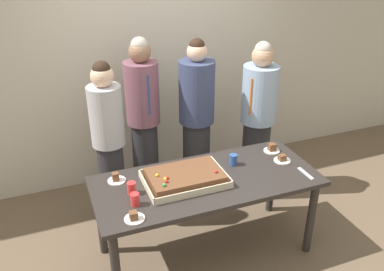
# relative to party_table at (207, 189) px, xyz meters

# --- Properties ---
(ground_plane) EXTENTS (12.00, 12.00, 0.00)m
(ground_plane) POSITION_rel_party_table_xyz_m (0.00, 0.00, -0.68)
(ground_plane) COLOR brown
(interior_back_panel) EXTENTS (8.00, 0.12, 3.00)m
(interior_back_panel) POSITION_rel_party_table_xyz_m (0.00, 1.60, 0.82)
(interior_back_panel) COLOR beige
(interior_back_panel) RESTS_ON ground_plane
(party_table) EXTENTS (1.88, 0.81, 0.77)m
(party_table) POSITION_rel_party_table_xyz_m (0.00, 0.00, 0.00)
(party_table) COLOR #2D2826
(party_table) RESTS_ON ground_plane
(sheet_cake) EXTENTS (0.67, 0.46, 0.12)m
(sheet_cake) POSITION_rel_party_table_xyz_m (-0.18, 0.03, 0.14)
(sheet_cake) COLOR beige
(sheet_cake) RESTS_ON party_table
(plated_slice_near_left) EXTENTS (0.15, 0.15, 0.06)m
(plated_slice_near_left) POSITION_rel_party_table_xyz_m (0.75, 0.03, 0.11)
(plated_slice_near_left) COLOR white
(plated_slice_near_left) RESTS_ON party_table
(plated_slice_near_right) EXTENTS (0.15, 0.15, 0.08)m
(plated_slice_near_right) POSITION_rel_party_table_xyz_m (-0.71, 0.24, 0.12)
(plated_slice_near_right) COLOR white
(plated_slice_near_right) RESTS_ON party_table
(plated_slice_far_left) EXTENTS (0.15, 0.15, 0.07)m
(plated_slice_far_left) POSITION_rel_party_table_xyz_m (-0.69, -0.30, 0.11)
(plated_slice_far_left) COLOR white
(plated_slice_far_left) RESTS_ON party_table
(plated_slice_far_right) EXTENTS (0.15, 0.15, 0.08)m
(plated_slice_far_right) POSITION_rel_party_table_xyz_m (0.76, 0.23, 0.12)
(plated_slice_far_right) COLOR white
(plated_slice_far_right) RESTS_ON party_table
(drink_cup_nearest) EXTENTS (0.07, 0.07, 0.10)m
(drink_cup_nearest) POSITION_rel_party_table_xyz_m (-0.63, 0.02, 0.14)
(drink_cup_nearest) COLOR red
(drink_cup_nearest) RESTS_ON party_table
(drink_cup_middle) EXTENTS (0.07, 0.07, 0.10)m
(drink_cup_middle) POSITION_rel_party_table_xyz_m (-0.64, -0.13, 0.14)
(drink_cup_middle) COLOR red
(drink_cup_middle) RESTS_ON party_table
(drink_cup_far_end) EXTENTS (0.07, 0.07, 0.10)m
(drink_cup_far_end) POSITION_rel_party_table_xyz_m (0.31, 0.13, 0.14)
(drink_cup_far_end) COLOR #2D5199
(drink_cup_far_end) RESTS_ON party_table
(cake_server_utensil) EXTENTS (0.03, 0.20, 0.01)m
(cake_server_utensil) POSITION_rel_party_table_xyz_m (0.82, -0.23, 0.10)
(cake_server_utensil) COLOR silver
(cake_server_utensil) RESTS_ON party_table
(person_serving_front) EXTENTS (0.30, 0.30, 1.65)m
(person_serving_front) POSITION_rel_party_table_xyz_m (-0.66, 0.74, 0.19)
(person_serving_front) COLOR #28282D
(person_serving_front) RESTS_ON ground_plane
(person_green_shirt_behind) EXTENTS (0.36, 0.36, 1.67)m
(person_green_shirt_behind) POSITION_rel_party_table_xyz_m (0.90, 0.75, 0.19)
(person_green_shirt_behind) COLOR #28282D
(person_green_shirt_behind) RESTS_ON ground_plane
(person_striped_tie_right) EXTENTS (0.36, 0.36, 1.73)m
(person_striped_tie_right) POSITION_rel_party_table_xyz_m (0.26, 0.88, 0.22)
(person_striped_tie_right) COLOR #28282D
(person_striped_tie_right) RESTS_ON ground_plane
(person_far_right_suit) EXTENTS (0.33, 0.33, 1.75)m
(person_far_right_suit) POSITION_rel_party_table_xyz_m (-0.25, 1.03, 0.24)
(person_far_right_suit) COLOR #28282D
(person_far_right_suit) RESTS_ON ground_plane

